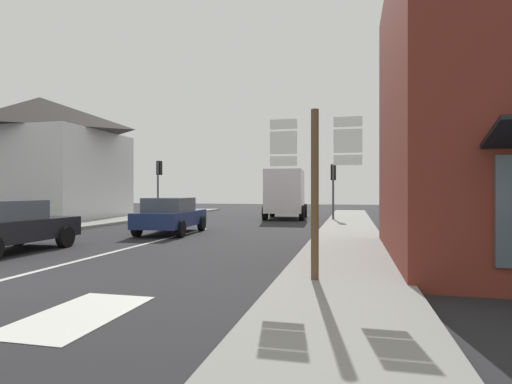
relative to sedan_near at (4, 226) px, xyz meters
name	(u,v)px	position (x,y,z in m)	size (l,w,h in m)	color
ground_plane	(189,233)	(2.88, 6.44, -0.76)	(80.00, 80.00, 0.00)	#232326
sidewalk_right	(348,241)	(9.33, 4.44, -0.69)	(2.40, 44.00, 0.14)	gray
sidewalk_left	(21,232)	(-3.56, 4.44, -0.69)	(2.40, 44.00, 0.14)	gray
lane_centre_stripe	(141,245)	(2.88, 2.44, -0.75)	(0.16, 12.00, 0.01)	silver
lane_turn_arrow	(79,315)	(5.77, -4.56, -0.75)	(1.20, 2.20, 0.01)	silver
clapboard_house_left	(40,158)	(-9.33, 12.13, 3.06)	(9.27, 8.35, 7.56)	silver
sedan_near	(4,226)	(0.00, 0.00, 0.00)	(1.97, 4.20, 1.47)	black
sedan_far	(171,215)	(2.26, 6.01, 0.00)	(2.20, 4.31, 1.47)	navy
delivery_truck	(286,193)	(5.40, 16.14, 0.89)	(2.74, 5.12, 3.05)	silver
route_sign_post	(315,181)	(8.83, -2.12, 1.15)	(1.66, 0.14, 3.20)	brown
traffic_light_far_right	(333,179)	(8.43, 14.44, 1.67)	(0.30, 0.49, 3.28)	#47474C
traffic_light_far_left	(159,176)	(-2.66, 14.82, 1.98)	(0.30, 0.49, 3.70)	#47474C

